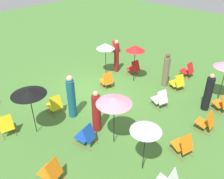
{
  "coord_description": "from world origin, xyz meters",
  "views": [
    {
      "loc": [
        6.71,
        7.63,
        6.05
      ],
      "look_at": [
        0.0,
        1.2,
        0.5
      ],
      "focal_mm": 38.11,
      "sensor_mm": 36.0,
      "label": 1
    }
  ],
  "objects_px": {
    "deckchair_4": "(134,68)",
    "deckchair_0": "(222,103)",
    "umbrella_5": "(146,128)",
    "person_4": "(71,98)",
    "deckchair_9": "(86,136)",
    "person_1": "(117,56)",
    "umbrella_0": "(28,91)",
    "person_2": "(166,71)",
    "umbrella_2": "(135,48)",
    "deckchair_5": "(206,122)",
    "deckchair_14": "(115,47)",
    "deckchair_13": "(51,172)",
    "deckchair_11": "(183,145)",
    "umbrella_4": "(106,46)",
    "deckchair_1": "(55,105)",
    "person_0": "(96,112)",
    "deckchair_6": "(188,70)",
    "deckchair_3": "(6,125)",
    "person_3": "(208,93)",
    "deckchair_12": "(177,83)",
    "umbrella_3": "(114,101)",
    "deckchair_10": "(160,99)",
    "deckchair_8": "(107,81)"
  },
  "relations": [
    {
      "from": "person_3",
      "to": "deckchair_13",
      "type": "bearing_deg",
      "value": -27.47
    },
    {
      "from": "deckchair_5",
      "to": "deckchair_14",
      "type": "distance_m",
      "value": 8.7
    },
    {
      "from": "deckchair_11",
      "to": "umbrella_4",
      "type": "relative_size",
      "value": 0.49
    },
    {
      "from": "deckchair_3",
      "to": "umbrella_2",
      "type": "height_order",
      "value": "umbrella_2"
    },
    {
      "from": "deckchair_3",
      "to": "deckchair_6",
      "type": "bearing_deg",
      "value": 175.66
    },
    {
      "from": "deckchair_3",
      "to": "deckchair_13",
      "type": "bearing_deg",
      "value": 100.84
    },
    {
      "from": "deckchair_6",
      "to": "umbrella_0",
      "type": "bearing_deg",
      "value": -10.09
    },
    {
      "from": "deckchair_6",
      "to": "deckchair_10",
      "type": "relative_size",
      "value": 0.97
    },
    {
      "from": "umbrella_2",
      "to": "person_2",
      "type": "bearing_deg",
      "value": 117.51
    },
    {
      "from": "deckchair_0",
      "to": "person_0",
      "type": "distance_m",
      "value": 5.43
    },
    {
      "from": "deckchair_0",
      "to": "person_0",
      "type": "height_order",
      "value": "person_0"
    },
    {
      "from": "deckchair_9",
      "to": "person_1",
      "type": "distance_m",
      "value": 6.02
    },
    {
      "from": "deckchair_1",
      "to": "umbrella_5",
      "type": "relative_size",
      "value": 0.48
    },
    {
      "from": "umbrella_0",
      "to": "person_3",
      "type": "relative_size",
      "value": 1.12
    },
    {
      "from": "umbrella_5",
      "to": "umbrella_2",
      "type": "bearing_deg",
      "value": -137.92
    },
    {
      "from": "person_1",
      "to": "person_2",
      "type": "relative_size",
      "value": 1.06
    },
    {
      "from": "deckchair_12",
      "to": "deckchair_13",
      "type": "relative_size",
      "value": 1.0
    },
    {
      "from": "deckchair_6",
      "to": "person_0",
      "type": "bearing_deg",
      "value": 0.13
    },
    {
      "from": "deckchair_0",
      "to": "deckchair_1",
      "type": "bearing_deg",
      "value": -28.71
    },
    {
      "from": "deckchair_13",
      "to": "person_2",
      "type": "distance_m",
      "value": 7.35
    },
    {
      "from": "deckchair_5",
      "to": "person_3",
      "type": "relative_size",
      "value": 0.49
    },
    {
      "from": "umbrella_4",
      "to": "person_3",
      "type": "xyz_separation_m",
      "value": [
        -0.57,
        5.52,
        -0.81
      ]
    },
    {
      "from": "deckchair_0",
      "to": "umbrella_5",
      "type": "xyz_separation_m",
      "value": [
        4.84,
        -0.52,
        1.27
      ]
    },
    {
      "from": "umbrella_0",
      "to": "person_2",
      "type": "height_order",
      "value": "umbrella_0"
    },
    {
      "from": "umbrella_4",
      "to": "umbrella_2",
      "type": "bearing_deg",
      "value": 103.5
    },
    {
      "from": "deckchair_1",
      "to": "deckchair_9",
      "type": "relative_size",
      "value": 0.98
    },
    {
      "from": "deckchair_10",
      "to": "person_3",
      "type": "bearing_deg",
      "value": 142.94
    },
    {
      "from": "deckchair_11",
      "to": "person_4",
      "type": "bearing_deg",
      "value": -58.27
    },
    {
      "from": "umbrella_2",
      "to": "deckchair_3",
      "type": "bearing_deg",
      "value": -7.18
    },
    {
      "from": "person_3",
      "to": "umbrella_2",
      "type": "bearing_deg",
      "value": -101.16
    },
    {
      "from": "deckchair_1",
      "to": "deckchair_8",
      "type": "distance_m",
      "value": 3.02
    },
    {
      "from": "umbrella_3",
      "to": "umbrella_5",
      "type": "bearing_deg",
      "value": 80.38
    },
    {
      "from": "umbrella_3",
      "to": "umbrella_4",
      "type": "bearing_deg",
      "value": -131.95
    },
    {
      "from": "person_0",
      "to": "deckchair_3",
      "type": "bearing_deg",
      "value": -5.04
    },
    {
      "from": "deckchair_4",
      "to": "deckchair_13",
      "type": "xyz_separation_m",
      "value": [
        7.15,
        2.69,
        0.0
      ]
    },
    {
      "from": "deckchair_6",
      "to": "deckchair_12",
      "type": "xyz_separation_m",
      "value": [
        1.6,
        0.32,
        0.0
      ]
    },
    {
      "from": "umbrella_2",
      "to": "deckchair_4",
      "type": "bearing_deg",
      "value": -140.91
    },
    {
      "from": "deckchair_1",
      "to": "deckchair_5",
      "type": "xyz_separation_m",
      "value": [
        -3.3,
        5.11,
        0.0
      ]
    },
    {
      "from": "deckchair_0",
      "to": "person_1",
      "type": "xyz_separation_m",
      "value": [
        0.29,
        -5.87,
        0.53
      ]
    },
    {
      "from": "person_1",
      "to": "deckchair_5",
      "type": "bearing_deg",
      "value": 148.27
    },
    {
      "from": "deckchair_1",
      "to": "umbrella_0",
      "type": "distance_m",
      "value": 1.97
    },
    {
      "from": "deckchair_10",
      "to": "deckchair_13",
      "type": "distance_m",
      "value": 5.53
    },
    {
      "from": "deckchair_10",
      "to": "umbrella_2",
      "type": "relative_size",
      "value": 0.43
    },
    {
      "from": "deckchair_9",
      "to": "umbrella_2",
      "type": "height_order",
      "value": "umbrella_2"
    },
    {
      "from": "deckchair_0",
      "to": "deckchair_14",
      "type": "bearing_deg",
      "value": -85.94
    },
    {
      "from": "deckchair_4",
      "to": "deckchair_0",
      "type": "bearing_deg",
      "value": 99.45
    },
    {
      "from": "deckchair_5",
      "to": "deckchair_4",
      "type": "bearing_deg",
      "value": -111.84
    },
    {
      "from": "deckchair_4",
      "to": "person_4",
      "type": "relative_size",
      "value": 0.44
    },
    {
      "from": "deckchair_4",
      "to": "person_1",
      "type": "xyz_separation_m",
      "value": [
        0.36,
        -0.98,
        0.53
      ]
    },
    {
      "from": "deckchair_0",
      "to": "person_1",
      "type": "distance_m",
      "value": 5.9
    }
  ]
}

